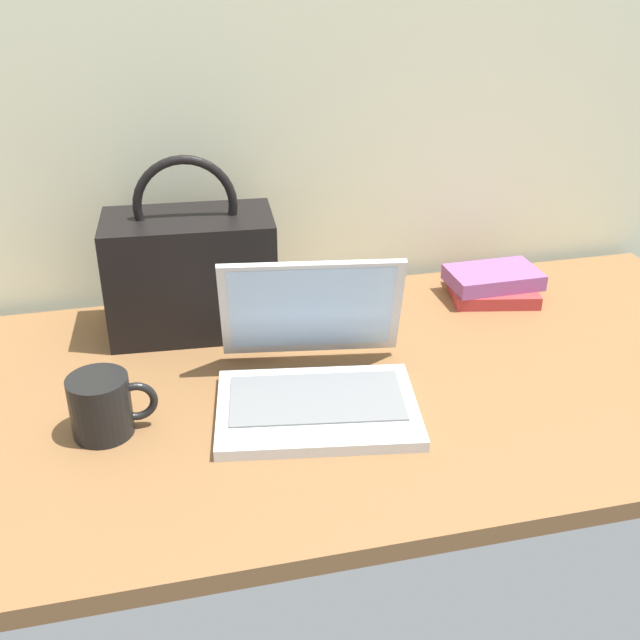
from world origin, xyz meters
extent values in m
cube|color=brown|center=(0.00, 0.00, 0.01)|extent=(1.60, 0.76, 0.03)
cube|color=silver|center=(-0.05, -0.08, 0.04)|extent=(0.34, 0.27, 0.02)
cube|color=slate|center=(-0.05, -0.07, 0.05)|extent=(0.29, 0.18, 0.00)
cube|color=silver|center=(-0.03, 0.06, 0.14)|extent=(0.31, 0.12, 0.19)
cube|color=#A5C6EA|center=(-0.03, 0.05, 0.14)|extent=(0.28, 0.10, 0.17)
cylinder|color=black|center=(-0.37, -0.06, 0.08)|extent=(0.09, 0.09, 0.09)
torus|color=black|center=(-0.32, -0.06, 0.08)|extent=(0.07, 0.01, 0.07)
cylinder|color=brown|center=(-0.37, -0.06, 0.12)|extent=(0.08, 0.08, 0.00)
cube|color=black|center=(-0.21, 0.25, 0.14)|extent=(0.31, 0.18, 0.22)
torus|color=black|center=(-0.21, 0.25, 0.27)|extent=(0.18, 0.03, 0.18)
cube|color=#B23333|center=(0.39, 0.24, 0.04)|extent=(0.19, 0.17, 0.03)
cube|color=#8C4C8C|center=(0.39, 0.24, 0.07)|extent=(0.18, 0.11, 0.03)
camera|label=1|loc=(-0.27, -1.06, 0.72)|focal=43.74mm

